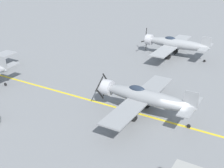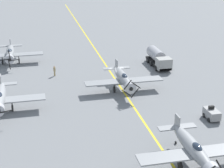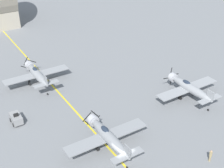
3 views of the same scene
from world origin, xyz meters
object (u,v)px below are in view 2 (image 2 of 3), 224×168
(airplane_mid_center, at_px, (123,78))
(fuel_tanker, at_px, (158,58))
(airplane_near_right, at_px, (10,53))
(airplane_mid_right, at_px, (0,98))
(ground_crew_walking, at_px, (55,71))
(airplane_far_center, at_px, (194,149))
(tow_tractor, at_px, (212,114))

(airplane_mid_center, xyz_separation_m, fuel_tanker, (-9.20, -10.05, -0.50))
(airplane_near_right, distance_m, airplane_mid_right, 21.35)
(airplane_mid_center, xyz_separation_m, ground_crew_walking, (9.79, -9.05, -1.05))
(airplane_mid_right, distance_m, ground_crew_walking, 15.03)
(airplane_far_center, bearing_deg, ground_crew_walking, -68.21)
(airplane_near_right, xyz_separation_m, ground_crew_walking, (-7.48, 8.81, -1.05))
(airplane_far_center, height_order, airplane_mid_right, airplane_mid_right)
(airplane_mid_center, height_order, airplane_mid_right, airplane_mid_right)
(airplane_mid_right, xyz_separation_m, fuel_tanker, (-27.24, -13.51, -0.50))
(airplane_far_center, distance_m, fuel_tanker, 32.40)
(airplane_near_right, bearing_deg, airplane_mid_center, 117.16)
(airplane_near_right, xyz_separation_m, airplane_mid_center, (-17.27, 17.87, -0.00))
(fuel_tanker, height_order, ground_crew_walking, fuel_tanker)
(airplane_mid_center, height_order, ground_crew_walking, airplane_mid_center)
(airplane_far_center, xyz_separation_m, tow_tractor, (-6.89, -9.45, -1.22))
(airplane_near_right, relative_size, airplane_mid_right, 1.00)
(airplane_far_center, relative_size, tow_tractor, 4.62)
(airplane_near_right, bearing_deg, ground_crew_walking, 113.45)
(airplane_near_right, distance_m, tow_tractor, 39.68)
(airplane_far_center, height_order, fuel_tanker, airplane_far_center)
(airplane_mid_center, bearing_deg, airplane_mid_right, 6.93)
(airplane_near_right, height_order, tow_tractor, airplane_near_right)
(fuel_tanker, distance_m, ground_crew_walking, 19.02)
(airplane_mid_right, bearing_deg, airplane_far_center, 149.57)
(airplane_far_center, bearing_deg, fuel_tanker, -102.16)
(airplane_mid_center, height_order, tow_tractor, airplane_mid_center)
(airplane_near_right, relative_size, tow_tractor, 4.62)
(tow_tractor, bearing_deg, ground_crew_walking, -48.69)
(airplane_far_center, relative_size, airplane_mid_center, 1.00)
(airplane_mid_right, height_order, ground_crew_walking, airplane_mid_right)
(tow_tractor, bearing_deg, fuel_tanker, -91.11)
(airplane_far_center, distance_m, airplane_mid_right, 26.88)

